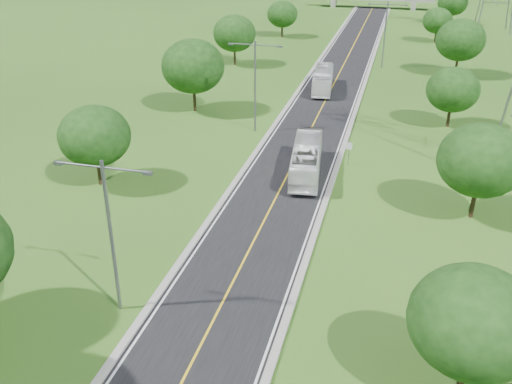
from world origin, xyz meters
TOP-DOWN VIEW (x-y plane):
  - ground at (0.00, 60.00)m, footprint 260.00×260.00m
  - road at (0.00, 66.00)m, footprint 8.00×150.00m
  - curb_left at (-4.25, 66.00)m, footprint 0.50×150.00m
  - curb_right at (4.25, 66.00)m, footprint 0.50×150.00m
  - speed_limit_sign at (5.20, 37.98)m, footprint 0.55×0.09m
  - streetlight_near_left at (-6.00, 12.00)m, footprint 5.90×0.25m
  - streetlight_mid_left at (-6.00, 45.00)m, footprint 5.90×0.25m
  - streetlight_far_right at (6.00, 78.00)m, footprint 5.90×0.25m
  - tree_lb at (-16.00, 28.00)m, footprint 6.30×6.30m
  - tree_lc at (-15.00, 50.00)m, footprint 7.56×7.56m
  - tree_ld at (-17.00, 74.00)m, footprint 6.72×6.72m
  - tree_le at (-14.50, 98.00)m, footprint 5.88×5.88m
  - tree_ra at (14.00, 10.00)m, footprint 6.30×6.30m
  - tree_rb at (16.00, 30.00)m, footprint 6.72×6.72m
  - tree_rc at (15.00, 52.00)m, footprint 5.88×5.88m
  - tree_rd at (17.00, 76.00)m, footprint 7.14×7.14m
  - tree_re at (14.50, 100.00)m, footprint 5.46×5.46m
  - tree_rf at (18.00, 120.00)m, footprint 6.30×6.30m
  - bus_outbound at (1.62, 34.83)m, footprint 3.79×11.01m
  - bus_inbound at (-1.12, 62.99)m, footprint 3.46×10.59m

SIDE VIEW (x-z plane):
  - ground at x=0.00m, z-range 0.00..0.00m
  - road at x=0.00m, z-range 0.00..0.06m
  - curb_left at x=-4.25m, z-range 0.00..0.22m
  - curb_right at x=4.25m, z-range 0.00..0.22m
  - bus_inbound at x=-1.12m, z-range 0.06..2.96m
  - bus_outbound at x=1.62m, z-range 0.06..3.06m
  - speed_limit_sign at x=5.20m, z-range 0.40..2.80m
  - tree_re at x=14.50m, z-range 0.85..7.20m
  - tree_le at x=-14.50m, z-range 0.91..7.75m
  - tree_rc at x=15.00m, z-range 0.91..7.75m
  - tree_lb at x=-16.00m, z-range 0.98..8.31m
  - tree_ra at x=14.00m, z-range 0.98..8.31m
  - tree_rf at x=18.00m, z-range 0.98..8.31m
  - tree_ld at x=-17.00m, z-range 1.05..8.86m
  - tree_rb at x=16.00m, z-range 1.05..8.86m
  - tree_rd at x=17.00m, z-range 1.11..9.42m
  - tree_lc at x=-15.00m, z-range 1.18..9.97m
  - streetlight_near_left at x=-6.00m, z-range 0.94..10.94m
  - streetlight_mid_left at x=-6.00m, z-range 0.94..10.94m
  - streetlight_far_right at x=6.00m, z-range 0.94..10.94m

